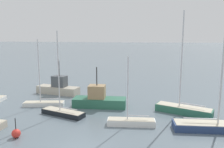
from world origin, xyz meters
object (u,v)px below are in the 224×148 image
sailboat_0 (212,125)px  sailboat_6 (44,103)px  fishing_boat_1 (58,88)px  channel_buoy_0 (16,133)px  sailboat_5 (63,111)px  fishing_boat_0 (99,100)px  sailboat_2 (183,109)px  sailboat_3 (131,121)px

sailboat_0 → sailboat_6: (-16.60, 3.15, -0.12)m
fishing_boat_1 → channel_buoy_0: size_ratio=3.90×
sailboat_5 → fishing_boat_1: (-4.05, 7.62, 0.43)m
sailboat_6 → fishing_boat_1: size_ratio=1.22×
fishing_boat_1 → sailboat_0: bearing=-17.8°
fishing_boat_1 → fishing_boat_0: bearing=-24.3°
sailboat_2 → fishing_boat_0: bearing=17.5°
sailboat_6 → fishing_boat_0: 6.11m
fishing_boat_0 → fishing_boat_1: 7.99m
sailboat_5 → sailboat_6: size_ratio=1.11×
fishing_boat_1 → channel_buoy_0: 13.16m
sailboat_5 → sailboat_3: bearing=-173.4°
sailboat_6 → channel_buoy_0: 7.87m
sailboat_0 → channel_buoy_0: size_ratio=6.42×
sailboat_0 → sailboat_3: bearing=175.7°
sailboat_2 → fishing_boat_1: (-15.52, 4.63, 0.32)m
sailboat_5 → fishing_boat_1: bearing=-46.3°
sailboat_3 → sailboat_2: bearing=-146.6°
fishing_boat_0 → fishing_boat_1: size_ratio=0.98×
sailboat_0 → fishing_boat_0: sailboat_0 is taller
sailboat_3 → fishing_boat_0: sailboat_3 is taller
fishing_boat_0 → fishing_boat_1: bearing=-38.4°
fishing_boat_0 → fishing_boat_1: fishing_boat_1 is taller
sailboat_3 → sailboat_6: (-10.08, 3.45, 0.01)m
channel_buoy_0 → sailboat_6: bearing=104.0°
sailboat_2 → sailboat_0: bearing=135.8°
sailboat_6 → fishing_boat_1: bearing=-95.7°
fishing_boat_1 → channel_buoy_0: (2.65, -12.89, -0.47)m
sailboat_3 → fishing_boat_1: size_ratio=0.99×
fishing_boat_0 → sailboat_2: bearing=171.5°
sailboat_0 → sailboat_6: 16.90m
sailboat_5 → sailboat_0: bearing=-167.7°
sailboat_0 → sailboat_2: sailboat_2 is taller
sailboat_6 → fishing_boat_0: bearing=175.6°
sailboat_6 → fishing_boat_1: sailboat_6 is taller
sailboat_0 → sailboat_2: (-1.83, 3.76, 0.02)m
sailboat_3 → channel_buoy_0: bearing=19.6°
fishing_boat_1 → sailboat_3: bearing=-30.8°
sailboat_2 → fishing_boat_0: size_ratio=1.70×
sailboat_0 → sailboat_3: sailboat_0 is taller
sailboat_2 → sailboat_5: size_ratio=1.23×
sailboat_2 → sailboat_6: sailboat_2 is taller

